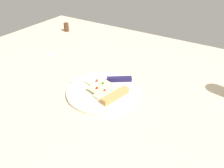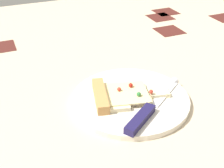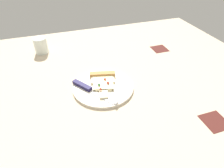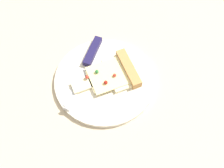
# 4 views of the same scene
# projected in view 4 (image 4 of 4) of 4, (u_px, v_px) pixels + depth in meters

# --- Properties ---
(ground_plane) EXTENTS (1.55, 1.55, 0.03)m
(ground_plane) POSITION_uv_depth(u_px,v_px,m) (101.00, 124.00, 0.67)
(ground_plane) COLOR #C6B293
(ground_plane) RESTS_ON ground
(plate) EXTENTS (0.27, 0.27, 0.01)m
(plate) POSITION_uv_depth(u_px,v_px,m) (105.00, 80.00, 0.71)
(plate) COLOR silver
(plate) RESTS_ON ground_plane
(pizza_slice) EXTENTS (0.13, 0.19, 0.02)m
(pizza_slice) POSITION_uv_depth(u_px,v_px,m) (114.00, 74.00, 0.71)
(pizza_slice) COLOR beige
(pizza_slice) RESTS_ON plate
(knife) EXTENTS (0.16, 0.21, 0.02)m
(knife) POSITION_uv_depth(u_px,v_px,m) (87.00, 64.00, 0.73)
(knife) COLOR silver
(knife) RESTS_ON plate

